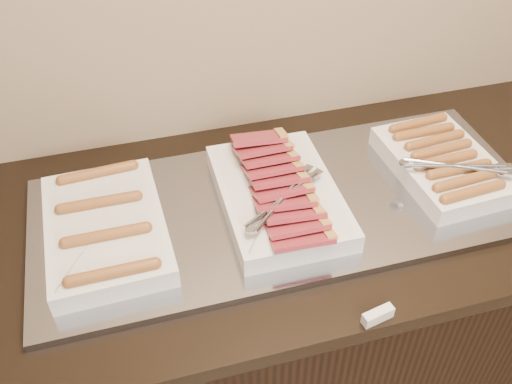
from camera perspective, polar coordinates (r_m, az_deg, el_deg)
The scene contains 6 objects.
counter at distance 1.72m, azimuth 2.10°, elevation -12.59°, with size 2.06×0.76×0.90m.
warming_tray at distance 1.38m, azimuth 2.98°, elevation -1.30°, with size 1.20×0.50×0.02m, color #92959F.
dish_left at distance 1.31m, azimuth -14.79°, elevation -3.45°, with size 0.27×0.39×0.07m.
dish_center at distance 1.34m, azimuth 2.27°, elevation -0.18°, with size 0.27×0.43×0.10m.
dish_right at distance 1.51m, azimuth 18.20°, elevation 2.75°, with size 0.27×0.36×0.08m.
label_holder at distance 1.18m, azimuth 12.08°, elevation -11.98°, with size 0.07×0.02×0.03m, color silver.
Camera 1 is at (-0.33, 1.18, 1.85)m, focal length 40.00 mm.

